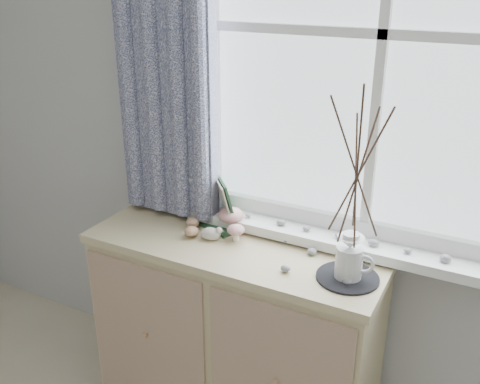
{
  "coord_description": "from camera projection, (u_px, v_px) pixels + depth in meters",
  "views": [
    {
      "loc": [
        0.73,
        0.12,
        1.85
      ],
      "look_at": [
        -0.1,
        1.7,
        1.1
      ],
      "focal_mm": 40.0,
      "sensor_mm": 36.0,
      "label": 1
    }
  ],
  "objects": [
    {
      "name": "sideboard",
      "position": [
        234.0,
        333.0,
        2.26
      ],
      "size": [
        1.2,
        0.45,
        0.85
      ],
      "color": "#C5B28A",
      "rests_on": "ground"
    },
    {
      "name": "botanical_book",
      "position": [
        208.0,
        204.0,
        2.2
      ],
      "size": [
        0.33,
        0.23,
        0.21
      ],
      "primitive_type": null,
      "rotation": [
        0.0,
        0.0,
        -0.35
      ],
      "color": "#1E3E26",
      "rests_on": "sideboard"
    },
    {
      "name": "toadstool_cluster",
      "position": [
        232.0,
        219.0,
        2.17
      ],
      "size": [
        0.15,
        0.16,
        0.1
      ],
      "color": "white",
      "rests_on": "sideboard"
    },
    {
      "name": "wooden_eggs",
      "position": [
        192.0,
        227.0,
        2.18
      ],
      "size": [
        0.09,
        0.11,
        0.07
      ],
      "color": "tan",
      "rests_on": "sideboard"
    },
    {
      "name": "songbird_figurine",
      "position": [
        211.0,
        233.0,
        2.13
      ],
      "size": [
        0.12,
        0.08,
        0.06
      ],
      "primitive_type": null,
      "rotation": [
        0.0,
        0.0,
        0.24
      ],
      "color": "beige",
      "rests_on": "sideboard"
    },
    {
      "name": "crocheted_doily",
      "position": [
        347.0,
        277.0,
        1.87
      ],
      "size": [
        0.22,
        0.22,
        0.01
      ],
      "primitive_type": "cylinder",
      "color": "black",
      "rests_on": "sideboard"
    },
    {
      "name": "twig_pitcher",
      "position": [
        357.0,
        169.0,
        1.71
      ],
      "size": [
        0.31,
        0.31,
        0.71
      ],
      "rotation": [
        0.0,
        0.0,
        0.28
      ],
      "color": "silver",
      "rests_on": "crocheted_doily"
    },
    {
      "name": "sideboard_pebbles",
      "position": [
        307.0,
        260.0,
        1.96
      ],
      "size": [
        0.34,
        0.23,
        0.03
      ],
      "color": "#99999C",
      "rests_on": "sideboard"
    }
  ]
}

